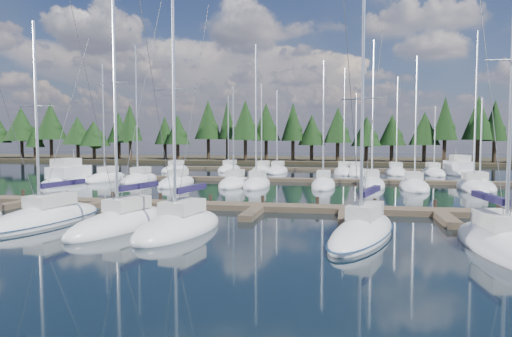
% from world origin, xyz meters
% --- Properties ---
extents(ground, '(260.00, 260.00, 0.00)m').
position_xyz_m(ground, '(0.00, 30.00, 0.00)').
color(ground, black).
rests_on(ground, ground).
extents(far_shore, '(220.00, 30.00, 0.60)m').
position_xyz_m(far_shore, '(0.00, 90.00, 0.30)').
color(far_shore, '#2F291A').
rests_on(far_shore, ground).
extents(main_dock, '(44.00, 6.13, 0.90)m').
position_xyz_m(main_dock, '(0.00, 17.36, 0.20)').
color(main_dock, brown).
rests_on(main_dock, ground).
extents(back_docks, '(50.00, 21.80, 0.40)m').
position_xyz_m(back_docks, '(0.00, 49.58, 0.20)').
color(back_docks, brown).
rests_on(back_docks, ground).
extents(front_sailboat_1, '(3.97, 9.79, 12.63)m').
position_xyz_m(front_sailboat_1, '(-11.66, 10.39, 0.27)').
color(front_sailboat_1, silver).
rests_on(front_sailboat_1, ground).
extents(front_sailboat_2, '(4.20, 8.93, 14.73)m').
position_xyz_m(front_sailboat_2, '(-6.38, 9.90, 0.30)').
color(front_sailboat_2, silver).
rests_on(front_sailboat_2, ground).
extents(front_sailboat_3, '(4.16, 8.20, 13.88)m').
position_xyz_m(front_sailboat_3, '(-2.83, 9.41, 0.29)').
color(front_sailboat_3, silver).
rests_on(front_sailboat_3, ground).
extents(front_sailboat_4, '(4.95, 9.81, 12.76)m').
position_xyz_m(front_sailboat_4, '(6.88, 9.96, 0.28)').
color(front_sailboat_4, silver).
rests_on(front_sailboat_4, ground).
extents(front_sailboat_5, '(3.38, 8.93, 15.32)m').
position_xyz_m(front_sailboat_5, '(12.88, 8.26, 0.31)').
color(front_sailboat_5, silver).
rests_on(front_sailboat_5, ground).
extents(back_sailboat_rows, '(44.50, 31.47, 16.71)m').
position_xyz_m(back_sailboat_rows, '(0.14, 44.72, 0.27)').
color(back_sailboat_rows, silver).
rests_on(back_sailboat_rows, ground).
extents(motor_yacht_left, '(3.34, 9.52, 4.74)m').
position_xyz_m(motor_yacht_left, '(-24.61, 32.27, 0.52)').
color(motor_yacht_left, silver).
rests_on(motor_yacht_left, ground).
extents(motor_yacht_right, '(4.71, 9.66, 4.63)m').
position_xyz_m(motor_yacht_right, '(21.44, 54.50, 0.51)').
color(motor_yacht_right, silver).
rests_on(motor_yacht_right, ground).
extents(tree_line, '(188.21, 11.55, 13.02)m').
position_xyz_m(tree_line, '(-3.09, 80.25, 7.49)').
color(tree_line, black).
rests_on(tree_line, far_shore).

